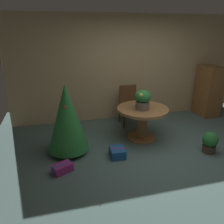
% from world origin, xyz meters
% --- Properties ---
extents(ground_plane, '(6.60, 6.60, 0.00)m').
position_xyz_m(ground_plane, '(0.00, 0.00, 0.00)').
color(ground_plane, '#4C6660').
extents(back_wall_panel, '(6.00, 0.10, 2.60)m').
position_xyz_m(back_wall_panel, '(0.00, 2.20, 1.30)').
color(back_wall_panel, tan).
rests_on(back_wall_panel, ground_plane).
extents(round_dining_table, '(1.07, 1.07, 0.70)m').
position_xyz_m(round_dining_table, '(-0.17, 0.84, 0.50)').
color(round_dining_table, '#9E6B3D').
rests_on(round_dining_table, ground_plane).
extents(flower_vase, '(0.33, 0.33, 0.40)m').
position_xyz_m(flower_vase, '(-0.21, 0.77, 0.92)').
color(flower_vase, '#665B51').
rests_on(flower_vase, round_dining_table).
extents(wooden_chair_far, '(0.47, 0.43, 0.95)m').
position_xyz_m(wooden_chair_far, '(-0.17, 1.72, 0.53)').
color(wooden_chair_far, brown).
rests_on(wooden_chair_far, ground_plane).
extents(holiday_tree, '(0.78, 0.78, 1.34)m').
position_xyz_m(holiday_tree, '(-1.73, 0.65, 0.71)').
color(holiday_tree, brown).
rests_on(holiday_tree, ground_plane).
extents(gift_box_blue, '(0.28, 0.32, 0.17)m').
position_xyz_m(gift_box_blue, '(-0.87, 0.25, 0.08)').
color(gift_box_blue, '#1E569E').
rests_on(gift_box_blue, ground_plane).
extents(gift_box_purple, '(0.37, 0.31, 0.15)m').
position_xyz_m(gift_box_purple, '(-1.89, 0.02, 0.07)').
color(gift_box_purple, '#9E287A').
rests_on(gift_box_purple, ground_plane).
extents(wooden_cabinet, '(0.48, 0.63, 1.34)m').
position_xyz_m(wooden_cabinet, '(2.10, 1.76, 0.67)').
color(wooden_cabinet, brown).
rests_on(wooden_cabinet, ground_plane).
extents(potted_plant, '(0.29, 0.29, 0.42)m').
position_xyz_m(potted_plant, '(0.88, -0.04, 0.22)').
color(potted_plant, '#4C382D').
rests_on(potted_plant, ground_plane).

